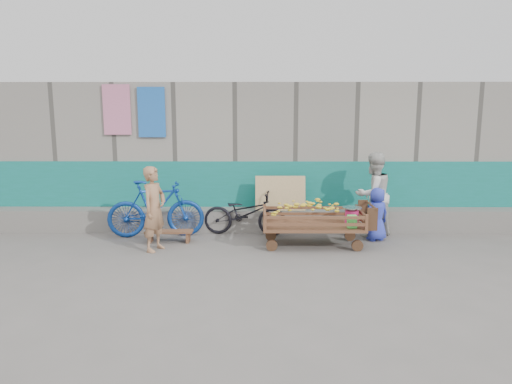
{
  "coord_description": "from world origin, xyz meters",
  "views": [
    {
      "loc": [
        -0.13,
        -6.76,
        2.37
      ],
      "look_at": [
        -0.18,
        1.2,
        1.0
      ],
      "focal_mm": 32.0,
      "sensor_mm": 36.0,
      "label": 1
    }
  ],
  "objects_px": {
    "vendor_man": "(154,209)",
    "child": "(377,214)",
    "woman": "(373,194)",
    "bicycle_dark": "(245,213)",
    "bicycle_blue": "(156,209)",
    "banana_cart": "(311,215)",
    "bench": "(169,234)"
  },
  "relations": [
    {
      "from": "banana_cart",
      "to": "vendor_man",
      "type": "height_order",
      "value": "vendor_man"
    },
    {
      "from": "woman",
      "to": "vendor_man",
      "type": "bearing_deg",
      "value": -13.95
    },
    {
      "from": "bench",
      "to": "vendor_man",
      "type": "distance_m",
      "value": 0.79
    },
    {
      "from": "woman",
      "to": "bicycle_blue",
      "type": "distance_m",
      "value": 4.22
    },
    {
      "from": "banana_cart",
      "to": "bicycle_blue",
      "type": "height_order",
      "value": "bicycle_blue"
    },
    {
      "from": "bicycle_blue",
      "to": "bicycle_dark",
      "type": "bearing_deg",
      "value": -91.04
    },
    {
      "from": "woman",
      "to": "bicycle_blue",
      "type": "bearing_deg",
      "value": -26.33
    },
    {
      "from": "child",
      "to": "bicycle_blue",
      "type": "distance_m",
      "value": 4.22
    },
    {
      "from": "vendor_man",
      "to": "child",
      "type": "xyz_separation_m",
      "value": [
        4.04,
        0.67,
        -0.24
      ]
    },
    {
      "from": "banana_cart",
      "to": "bench",
      "type": "relative_size",
      "value": 2.23
    },
    {
      "from": "banana_cart",
      "to": "bench",
      "type": "xyz_separation_m",
      "value": [
        -2.61,
        0.23,
        -0.41
      ]
    },
    {
      "from": "woman",
      "to": "bicycle_dark",
      "type": "height_order",
      "value": "woman"
    },
    {
      "from": "child",
      "to": "bicycle_blue",
      "type": "height_order",
      "value": "bicycle_blue"
    },
    {
      "from": "vendor_man",
      "to": "banana_cart",
      "type": "bearing_deg",
      "value": -61.7
    },
    {
      "from": "woman",
      "to": "bicycle_dark",
      "type": "relative_size",
      "value": 1.0
    },
    {
      "from": "child",
      "to": "bench",
      "type": "bearing_deg",
      "value": -19.96
    },
    {
      "from": "bicycle_dark",
      "to": "bicycle_blue",
      "type": "height_order",
      "value": "bicycle_blue"
    },
    {
      "from": "child",
      "to": "bicycle_blue",
      "type": "relative_size",
      "value": 0.55
    },
    {
      "from": "vendor_man",
      "to": "bicycle_dark",
      "type": "height_order",
      "value": "vendor_man"
    },
    {
      "from": "child",
      "to": "bicycle_blue",
      "type": "bearing_deg",
      "value": -25.15
    },
    {
      "from": "woman",
      "to": "child",
      "type": "bearing_deg",
      "value": 62.05
    },
    {
      "from": "vendor_man",
      "to": "woman",
      "type": "relative_size",
      "value": 0.9
    },
    {
      "from": "bicycle_dark",
      "to": "child",
      "type": "bearing_deg",
      "value": -91.45
    },
    {
      "from": "bench",
      "to": "bicycle_dark",
      "type": "distance_m",
      "value": 1.53
    },
    {
      "from": "banana_cart",
      "to": "bench",
      "type": "bearing_deg",
      "value": 175.07
    },
    {
      "from": "banana_cart",
      "to": "vendor_man",
      "type": "xyz_separation_m",
      "value": [
        -2.76,
        -0.29,
        0.17
      ]
    },
    {
      "from": "bench",
      "to": "woman",
      "type": "bearing_deg",
      "value": 7.16
    },
    {
      "from": "banana_cart",
      "to": "child",
      "type": "bearing_deg",
      "value": 16.28
    },
    {
      "from": "banana_cart",
      "to": "bicycle_blue",
      "type": "distance_m",
      "value": 2.99
    },
    {
      "from": "banana_cart",
      "to": "bicycle_dark",
      "type": "xyz_separation_m",
      "value": [
        -1.21,
        0.77,
        -0.14
      ]
    },
    {
      "from": "bench",
      "to": "child",
      "type": "bearing_deg",
      "value": 2.18
    },
    {
      "from": "vendor_man",
      "to": "bicycle_dark",
      "type": "relative_size",
      "value": 0.9
    }
  ]
}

